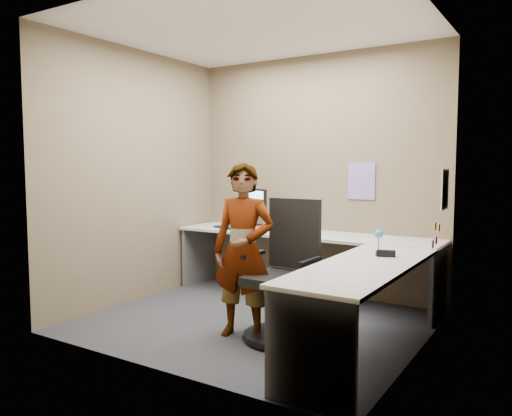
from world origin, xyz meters
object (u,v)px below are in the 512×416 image
Objects in this scene: office_chair at (284,283)px; person at (243,251)px; desk at (315,258)px; monitor at (254,204)px.

person is at bearing -156.23° from office_chair.
desk is 7.14× the size of monitor.
office_chair is at bearing -25.43° from monitor.
monitor is 0.28× the size of person.
desk is at bearing 92.52° from office_chair.
person is at bearing -38.33° from monitor.
office_chair is at bearing 12.05° from person.
monitor is at bearing 152.12° from desk.
person is (-0.33, -0.14, 0.27)m from office_chair.
desk is at bearing 57.23° from person.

